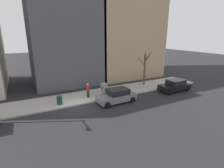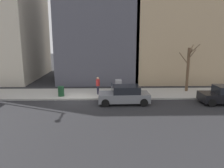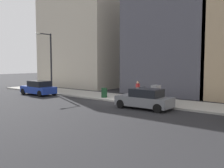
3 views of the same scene
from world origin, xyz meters
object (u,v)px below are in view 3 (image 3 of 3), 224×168
at_px(parked_car_grey, 145,99).
at_px(pedestrian_near_meter, 138,89).
at_px(trash_bin, 104,93).
at_px(office_tower_right, 94,33).
at_px(parking_meter, 144,93).
at_px(office_block_center, 178,28).
at_px(utility_box, 156,94).
at_px(streetlamp, 49,58).
at_px(parked_car_blue, 38,88).

distance_m(parked_car_grey, pedestrian_near_meter, 3.50).
distance_m(parked_car_grey, trash_bin, 6.01).
height_order(trash_bin, office_tower_right, office_tower_right).
relative_size(parking_meter, trash_bin, 1.50).
bearing_deg(office_block_center, utility_box, -166.03).
relative_size(parked_car_grey, pedestrian_near_meter, 2.56).
relative_size(utility_box, office_tower_right, 0.09).
distance_m(trash_bin, office_block_center, 11.91).
height_order(streetlamp, pedestrian_near_meter, streetlamp).
bearing_deg(pedestrian_near_meter, parking_meter, -142.05).
xyz_separation_m(parked_car_grey, trash_bin, (1.98, 5.67, -0.14)).
relative_size(utility_box, office_block_center, 0.10).
bearing_deg(office_block_center, streetlamp, 133.19).
bearing_deg(parking_meter, office_block_center, 9.07).
bearing_deg(parked_car_grey, office_block_center, 11.50).
xyz_separation_m(parking_meter, office_block_center, (9.76, 1.56, 6.38)).
distance_m(parking_meter, office_block_center, 11.77).
relative_size(parked_car_blue, parking_meter, 3.13).
bearing_deg(pedestrian_near_meter, office_block_center, -9.78).
height_order(utility_box, trash_bin, utility_box).
xyz_separation_m(utility_box, office_tower_right, (10.37, 16.50, 7.24)).
bearing_deg(parked_car_grey, trash_bin, 69.35).
bearing_deg(utility_box, streetlamp, 94.54).
bearing_deg(trash_bin, parking_meter, -95.54).
height_order(trash_bin, pedestrian_near_meter, pedestrian_near_meter).
height_order(utility_box, office_tower_right, office_tower_right).
xyz_separation_m(pedestrian_near_meter, office_tower_right, (10.13, 14.56, 7.00)).
bearing_deg(parked_car_grey, utility_box, 7.50).
relative_size(parked_car_grey, parked_car_blue, 1.00).
distance_m(parked_car_grey, parking_meter, 1.86).
distance_m(parking_meter, office_tower_right, 20.67).
height_order(parked_car_blue, streetlamp, streetlamp).
relative_size(parked_car_blue, utility_box, 2.96).
xyz_separation_m(parked_car_grey, utility_box, (2.38, 0.37, 0.11)).
height_order(utility_box, streetlamp, streetlamp).
relative_size(parked_car_blue, office_tower_right, 0.26).
relative_size(streetlamp, trash_bin, 7.22).
bearing_deg(parked_car_grey, parked_car_blue, 89.14).
bearing_deg(streetlamp, parked_car_grey, -95.89).
xyz_separation_m(parked_car_blue, parking_meter, (1.66, -12.11, 0.24)).
distance_m(utility_box, office_block_center, 11.26).
bearing_deg(parking_meter, office_tower_right, 54.69).
height_order(parked_car_grey, streetlamp, streetlamp).
height_order(parked_car_blue, pedestrian_near_meter, pedestrian_near_meter).
relative_size(parked_car_blue, pedestrian_near_meter, 2.55).
distance_m(streetlamp, office_tower_right, 12.64).
height_order(parked_car_grey, parking_meter, parked_car_grey).
xyz_separation_m(parked_car_blue, streetlamp, (1.49, 0.03, 3.28)).
relative_size(trash_bin, office_tower_right, 0.06).
bearing_deg(parking_meter, utility_box, -37.77).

